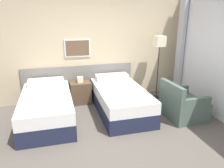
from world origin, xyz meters
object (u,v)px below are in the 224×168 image
at_px(bed_near_window, 120,100).
at_px(nightstand, 81,92).
at_px(bed_near_door, 47,107).
at_px(floor_lamp, 159,46).
at_px(armchair, 183,106).

distance_m(bed_near_window, nightstand, 1.11).
bearing_deg(bed_near_door, bed_near_window, 0.00).
xyz_separation_m(bed_near_door, bed_near_window, (1.63, 0.00, 0.00)).
bearing_deg(bed_near_window, nightstand, 137.29).
bearing_deg(bed_near_window, floor_lamp, 25.86).
xyz_separation_m(nightstand, armchair, (2.05, -1.39, -0.02)).
relative_size(nightstand, armchair, 0.80).
relative_size(bed_near_window, nightstand, 2.89).
distance_m(bed_near_door, nightstand, 1.11).
relative_size(bed_near_door, bed_near_window, 1.00).
xyz_separation_m(bed_near_window, armchair, (1.23, -0.64, -0.03)).
distance_m(bed_near_door, armchair, 2.93).
height_order(floor_lamp, armchair, floor_lamp).
relative_size(bed_near_door, armchair, 2.31).
xyz_separation_m(bed_near_door, nightstand, (0.82, 0.75, -0.01)).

